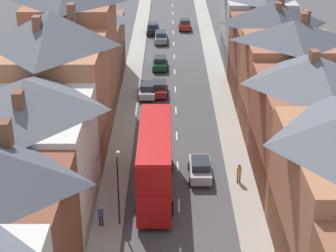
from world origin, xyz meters
TOP-DOWN VIEW (x-y plane):
  - pavement_left at (-5.10, 38.00)m, footprint 2.20×104.00m
  - pavement_right at (5.10, 38.00)m, footprint 2.20×104.00m
  - centre_line_dashes at (0.00, 36.00)m, footprint 0.14×97.80m
  - terrace_row_left at (-10.18, 18.71)m, footprint 8.00×63.58m
  - terrace_row_right at (10.18, 20.94)m, footprint 8.00×68.24m
  - double_decker_bus_lead at (-1.81, 19.92)m, footprint 2.74×10.80m
  - car_near_blue at (1.80, 22.25)m, footprint 1.90×4.03m
  - car_near_silver at (-3.10, 65.20)m, footprint 1.90×3.96m
  - car_parked_left_a at (-3.10, 39.87)m, footprint 1.90×4.01m
  - car_parked_right_a at (-1.80, 60.64)m, footprint 1.90×4.47m
  - car_mid_black at (-1.80, 49.14)m, footprint 1.90×3.96m
  - car_mid_white at (-1.80, 40.32)m, footprint 1.90×3.98m
  - car_far_grey at (1.80, 67.61)m, footprint 1.90×3.88m
  - pedestrian_mid_right at (-5.52, 15.21)m, footprint 0.36×0.22m
  - pedestrian_far_left at (4.83, 21.21)m, footprint 0.36×0.22m
  - street_lamp at (-4.25, 15.61)m, footprint 0.20×1.12m

SIDE VIEW (x-z plane):
  - centre_line_dashes at x=0.00m, z-range 0.00..0.01m
  - pavement_left at x=-5.10m, z-range 0.00..0.14m
  - pavement_right at x=5.10m, z-range 0.00..0.14m
  - car_parked_left_a at x=-3.10m, z-range 0.01..1.61m
  - car_mid_white at x=-1.80m, z-range 0.01..1.63m
  - car_mid_black at x=-1.80m, z-range 0.01..1.63m
  - car_near_blue at x=1.80m, z-range 0.00..1.66m
  - car_near_silver at x=-3.10m, z-range 0.00..1.67m
  - car_parked_right_a at x=-1.80m, z-range 0.01..1.68m
  - car_far_grey at x=1.80m, z-range 0.00..1.69m
  - pedestrian_mid_right at x=-5.52m, z-range 0.23..1.84m
  - pedestrian_far_left at x=4.83m, z-range 0.23..1.84m
  - double_decker_bus_lead at x=-1.81m, z-range 0.17..5.47m
  - street_lamp at x=-4.25m, z-range 0.49..5.99m
  - terrace_row_right at x=10.18m, z-range -1.38..12.55m
  - terrace_row_left at x=-10.18m, z-range -1.24..12.67m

